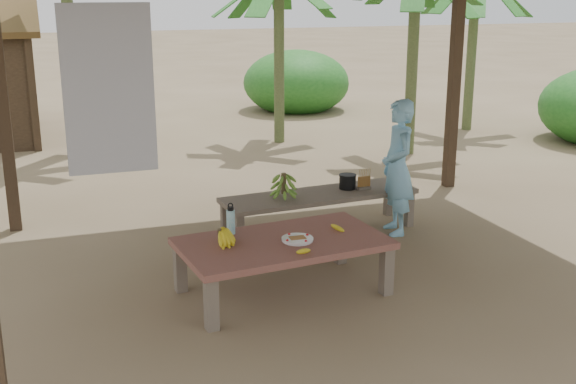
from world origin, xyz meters
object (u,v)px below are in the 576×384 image
object	(u,v)px
ripe_banana_bunch	(220,236)
bench	(320,198)
work_table	(283,247)
cooking_pot	(348,182)
water_flask	(231,221)
woman	(398,167)
plate	(297,239)

from	to	relation	value
ripe_banana_bunch	bench	bearing A→B (deg)	42.92
ripe_banana_bunch	work_table	bearing A→B (deg)	-6.91
work_table	bench	bearing A→B (deg)	51.48
work_table	bench	size ratio (longest dim) A/B	0.84
bench	ripe_banana_bunch	distance (m)	2.02
cooking_pot	water_flask	bearing A→B (deg)	-144.46
water_flask	woman	bearing A→B (deg)	21.63
bench	woman	bearing A→B (deg)	-24.58
ripe_banana_bunch	plate	size ratio (longest dim) A/B	0.92
ripe_banana_bunch	water_flask	xyz separation A→B (m)	(0.17, 0.25, 0.04)
plate	work_table	bearing A→B (deg)	145.39
water_flask	cooking_pot	world-z (taller)	water_flask
bench	water_flask	bearing A→B (deg)	-144.03
cooking_pot	ripe_banana_bunch	bearing A→B (deg)	-141.87
plate	woman	distance (m)	2.04
plate	bench	bearing A→B (deg)	61.77
plate	water_flask	world-z (taller)	water_flask
bench	plate	size ratio (longest dim) A/B	8.00
water_flask	woman	world-z (taller)	woman
woman	water_flask	bearing A→B (deg)	-60.10
bench	woman	xyz separation A→B (m)	(0.80, -0.29, 0.35)
ripe_banana_bunch	woman	size ratio (longest dim) A/B	0.17
cooking_pot	woman	world-z (taller)	woman
plate	cooking_pot	size ratio (longest dim) A/B	1.51
work_table	cooking_pot	xyz separation A→B (m)	(1.29, 1.51, 0.09)
cooking_pot	plate	bearing A→B (deg)	-126.59
plate	water_flask	bearing A→B (deg)	141.81
ripe_banana_bunch	cooking_pot	size ratio (longest dim) A/B	1.39
woman	ripe_banana_bunch	bearing A→B (deg)	-56.24
work_table	ripe_banana_bunch	size ratio (longest dim) A/B	7.31
ripe_banana_bunch	plate	xyz separation A→B (m)	(0.66, -0.14, -0.06)
plate	water_flask	size ratio (longest dim) A/B	0.96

